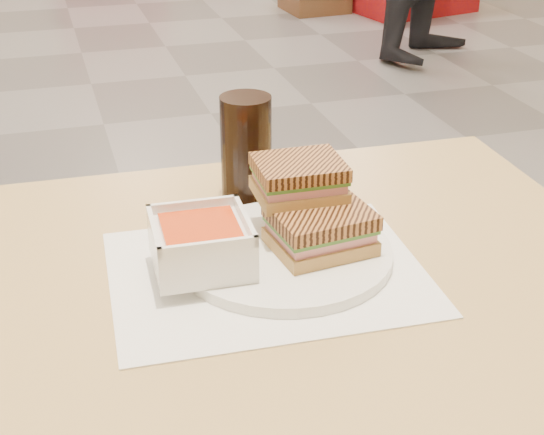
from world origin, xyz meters
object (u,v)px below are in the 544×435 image
object	(u,v)px
plate	(285,253)
panini_lower	(320,229)
soup_bowl	(201,245)
main_table	(169,360)
cola_glass	(246,149)

from	to	relation	value
plate	panini_lower	bearing A→B (deg)	-15.19
soup_bowl	plate	bearing A→B (deg)	5.60
plate	panini_lower	world-z (taller)	panini_lower
plate	panini_lower	xyz separation A→B (m)	(0.04, -0.01, 0.03)
main_table	soup_bowl	world-z (taller)	soup_bowl
cola_glass	main_table	bearing A→B (deg)	-128.34
main_table	panini_lower	xyz separation A→B (m)	(0.20, 0.00, 0.16)
soup_bowl	panini_lower	bearing A→B (deg)	-0.38
soup_bowl	cola_glass	xyz separation A→B (m)	(0.11, 0.20, 0.03)
plate	cola_glass	size ratio (longest dim) A/B	1.74
plate	soup_bowl	size ratio (longest dim) A/B	2.27
cola_glass	soup_bowl	bearing A→B (deg)	-119.16
main_table	cola_glass	size ratio (longest dim) A/B	7.75
cola_glass	plate	bearing A→B (deg)	-90.13
cola_glass	panini_lower	bearing A→B (deg)	-77.77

